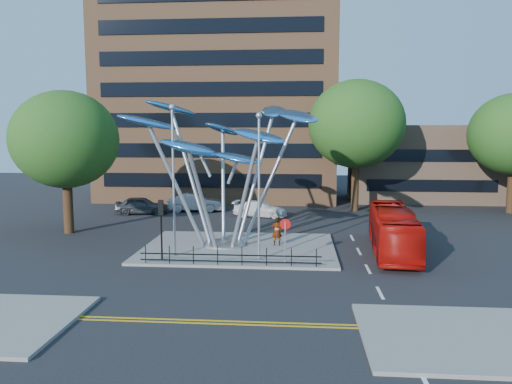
# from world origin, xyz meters

# --- Properties ---
(ground) EXTENTS (120.00, 120.00, 0.00)m
(ground) POSITION_xyz_m (0.00, 0.00, 0.00)
(ground) COLOR black
(ground) RESTS_ON ground
(traffic_island) EXTENTS (12.00, 9.00, 0.15)m
(traffic_island) POSITION_xyz_m (-1.00, 6.00, 0.07)
(traffic_island) COLOR slate
(traffic_island) RESTS_ON ground
(double_yellow_near) EXTENTS (40.00, 0.12, 0.01)m
(double_yellow_near) POSITION_xyz_m (0.00, -6.00, 0.01)
(double_yellow_near) COLOR gold
(double_yellow_near) RESTS_ON ground
(double_yellow_far) EXTENTS (40.00, 0.12, 0.01)m
(double_yellow_far) POSITION_xyz_m (0.00, -6.30, 0.01)
(double_yellow_far) COLOR gold
(double_yellow_far) RESTS_ON ground
(brick_tower) EXTENTS (25.00, 15.00, 30.00)m
(brick_tower) POSITION_xyz_m (-6.00, 32.00, 15.00)
(brick_tower) COLOR #936240
(brick_tower) RESTS_ON ground
(low_building_near) EXTENTS (15.00, 8.00, 8.00)m
(low_building_near) POSITION_xyz_m (16.00, 30.00, 4.00)
(low_building_near) COLOR #A07A5E
(low_building_near) RESTS_ON ground
(tree_right) EXTENTS (8.80, 8.80, 12.11)m
(tree_right) POSITION_xyz_m (8.00, 22.00, 8.04)
(tree_right) COLOR black
(tree_right) RESTS_ON ground
(tree_left) EXTENTS (7.60, 7.60, 10.32)m
(tree_left) POSITION_xyz_m (-14.00, 10.00, 6.79)
(tree_left) COLOR black
(tree_left) RESTS_ON ground
(leaf_sculpture) EXTENTS (12.72, 9.54, 9.51)m
(leaf_sculpture) POSITION_xyz_m (-2.07, 6.68, 6.87)
(leaf_sculpture) COLOR #9EA0A5
(leaf_sculpture) RESTS_ON traffic_island
(street_lamp_left) EXTENTS (0.36, 0.36, 8.80)m
(street_lamp_left) POSITION_xyz_m (-4.50, 3.50, 5.36)
(street_lamp_left) COLOR #9EA0A5
(street_lamp_left) RESTS_ON traffic_island
(street_lamp_right) EXTENTS (0.36, 0.36, 8.30)m
(street_lamp_right) POSITION_xyz_m (0.50, 3.00, 5.09)
(street_lamp_right) COLOR #9EA0A5
(street_lamp_right) RESTS_ON traffic_island
(traffic_light_island) EXTENTS (0.28, 0.18, 3.42)m
(traffic_light_island) POSITION_xyz_m (-5.00, 2.50, 2.61)
(traffic_light_island) COLOR black
(traffic_light_island) RESTS_ON traffic_island
(no_entry_sign_island) EXTENTS (0.60, 0.10, 2.45)m
(no_entry_sign_island) POSITION_xyz_m (2.00, 2.52, 1.82)
(no_entry_sign_island) COLOR #9EA0A5
(no_entry_sign_island) RESTS_ON traffic_island
(pedestrian_railing_front) EXTENTS (10.00, 0.06, 1.00)m
(pedestrian_railing_front) POSITION_xyz_m (-1.00, 1.70, 0.55)
(pedestrian_railing_front) COLOR black
(pedestrian_railing_front) RESTS_ON traffic_island
(red_bus) EXTENTS (3.17, 10.10, 2.77)m
(red_bus) POSITION_xyz_m (8.50, 5.89, 1.38)
(red_bus) COLOR #AC0D07
(red_bus) RESTS_ON ground
(pedestrian) EXTENTS (0.69, 0.49, 1.81)m
(pedestrian) POSITION_xyz_m (1.36, 6.62, 1.06)
(pedestrian) COLOR gray
(pedestrian) RESTS_ON traffic_island
(parked_car_left) EXTENTS (4.88, 2.58, 1.58)m
(parked_car_left) POSITION_xyz_m (-11.28, 18.58, 0.79)
(parked_car_left) COLOR #43464B
(parked_car_left) RESTS_ON ground
(parked_car_mid) EXTENTS (5.19, 2.30, 1.65)m
(parked_car_mid) POSITION_xyz_m (-6.78, 20.47, 0.83)
(parked_car_mid) COLOR #A2A3A9
(parked_car_mid) RESTS_ON ground
(parked_car_right) EXTENTS (4.94, 2.66, 1.36)m
(parked_car_right) POSITION_xyz_m (-0.55, 18.06, 0.68)
(parked_car_right) COLOR white
(parked_car_right) RESTS_ON ground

